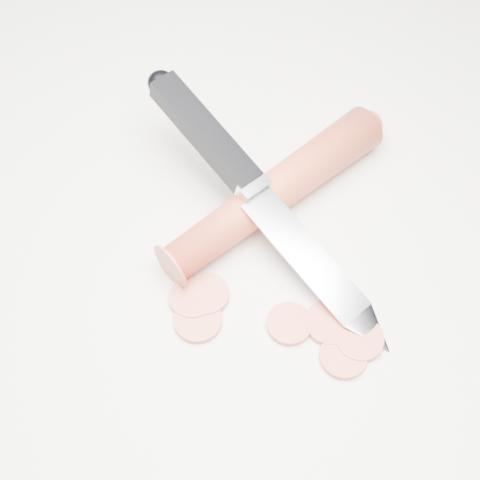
# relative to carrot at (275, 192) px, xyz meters

# --- Properties ---
(ground) EXTENTS (2.40, 2.40, 0.00)m
(ground) POSITION_rel_carrot_xyz_m (-0.00, -0.03, -0.02)
(ground) COLOR white
(ground) RESTS_ON ground
(carrot) EXTENTS (0.16, 0.19, 0.03)m
(carrot) POSITION_rel_carrot_xyz_m (0.00, 0.00, 0.00)
(carrot) COLOR #C43D22
(carrot) RESTS_ON ground
(carrot_slice_0) EXTENTS (0.04, 0.04, 0.01)m
(carrot_slice_0) POSITION_rel_carrot_xyz_m (-0.05, -0.10, -0.02)
(carrot_slice_0) COLOR #D0563D
(carrot_slice_0) RESTS_ON ground
(carrot_slice_1) EXTENTS (0.03, 0.03, 0.01)m
(carrot_slice_1) POSITION_rel_carrot_xyz_m (0.03, -0.11, -0.02)
(carrot_slice_1) COLOR #D0563D
(carrot_slice_1) RESTS_ON ground
(carrot_slice_2) EXTENTS (0.04, 0.04, 0.01)m
(carrot_slice_2) POSITION_rel_carrot_xyz_m (-0.04, -0.12, -0.02)
(carrot_slice_2) COLOR #D0563D
(carrot_slice_2) RESTS_ON ground
(carrot_slice_3) EXTENTS (0.04, 0.04, 0.01)m
(carrot_slice_3) POSITION_rel_carrot_xyz_m (0.08, -0.11, -0.02)
(carrot_slice_3) COLOR #D0563D
(carrot_slice_3) RESTS_ON ground
(carrot_slice_4) EXTENTS (0.03, 0.03, 0.01)m
(carrot_slice_4) POSITION_rel_carrot_xyz_m (0.06, -0.09, -0.02)
(carrot_slice_4) COLOR #D0563D
(carrot_slice_4) RESTS_ON ground
(carrot_slice_5) EXTENTS (0.04, 0.04, 0.01)m
(carrot_slice_5) POSITION_rel_carrot_xyz_m (-0.04, -0.09, -0.02)
(carrot_slice_5) COLOR #D0563D
(carrot_slice_5) RESTS_ON ground
(carrot_slice_6) EXTENTS (0.04, 0.04, 0.01)m
(carrot_slice_6) POSITION_rel_carrot_xyz_m (0.06, -0.10, -0.02)
(carrot_slice_6) COLOR #D0563D
(carrot_slice_6) RESTS_ON ground
(carrot_slice_7) EXTENTS (0.03, 0.03, 0.01)m
(carrot_slice_7) POSITION_rel_carrot_xyz_m (0.07, -0.13, -0.02)
(carrot_slice_7) COLOR #D0563D
(carrot_slice_7) RESTS_ON ground
(kitchen_knife) EXTENTS (0.24, 0.20, 0.08)m
(kitchen_knife) POSITION_rel_carrot_xyz_m (-0.00, -0.02, 0.02)
(kitchen_knife) COLOR #B3B5BA
(kitchen_knife) RESTS_ON ground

